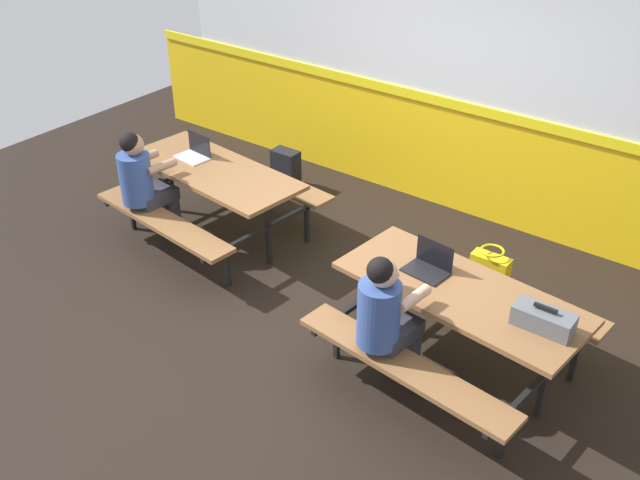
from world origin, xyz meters
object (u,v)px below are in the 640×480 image
Objects in this scene: student_further at (386,314)px; backpack_dark at (286,169)px; student_nearer at (144,180)px; laptop_silver at (194,153)px; tote_bag_bright at (489,273)px; toolbox_grey at (543,319)px; laptop_dark at (429,265)px; picnic_table_left at (215,184)px; picnic_table_right at (458,308)px.

backpack_dark is at bearing 140.97° from student_further.
laptop_silver is at bearing 81.89° from student_nearer.
tote_bag_bright is (2.97, 1.25, -0.51)m from student_nearer.
student_nearer is 3.02× the size of toolbox_grey.
backpack_dark is (-2.61, 1.52, -0.57)m from laptop_dark.
student_nearer is 2.74× the size of backpack_dark.
laptop_silver is 3.78m from toolbox_grey.
laptop_dark is at bearing 90.63° from student_further.
picnic_table_left is at bearing 51.89° from student_nearer.
tote_bag_bright is at bearing 22.81° from student_nearer.
student_nearer is 3.26m from tote_bag_bright.
tote_bag_bright is at bearing 87.40° from student_further.
tote_bag_bright is at bearing 15.95° from picnic_table_left.
laptop_silver is at bearing 172.28° from toolbox_grey.
picnic_table_left is 2.65m from student_further.
laptop_dark is 0.86× the size of toolbox_grey.
picnic_table_left is at bearing -164.05° from tote_bag_bright.
laptop_silver is (0.08, 0.59, 0.08)m from student_nearer.
backpack_dark is at bearing 151.37° from picnic_table_right.
laptop_dark reaches higher than backpack_dark.
laptop_silver is at bearing 171.98° from picnic_table_right.
backpack_dark is at bearing 169.64° from tote_bag_bright.
student_nearer reaches higher than toolbox_grey.
toolbox_grey is (3.43, -0.44, 0.24)m from picnic_table_left.
student_nearer reaches higher than picnic_table_left.
picnic_table_left is at bearing -12.80° from laptop_silver.
picnic_table_left is 2.51m from laptop_dark.
laptop_silver is at bearing 172.54° from laptop_dark.
toolbox_grey is (0.94, 0.46, 0.10)m from student_further.
tote_bag_bright is at bearing -10.36° from backpack_dark.
laptop_silver is at bearing -167.11° from tote_bag_bright.
laptop_dark is 0.78× the size of backpack_dark.
student_nearer is 0.60m from laptop_silver.
laptop_silver reaches higher than tote_bag_bright.
student_further is (-0.30, -0.53, 0.13)m from picnic_table_right.
picnic_table_right is at bearing -78.31° from tote_bag_bright.
laptop_silver is 1.00× the size of laptop_dark.
student_further reaches higher than laptop_silver.
student_nearer reaches higher than tote_bag_bright.
tote_bag_bright is (-0.86, 1.17, -0.62)m from toolbox_grey.
student_further reaches higher than picnic_table_right.
student_further is 0.60m from laptop_dark.
laptop_silver is 3.02m from tote_bag_bright.
laptop_dark is 3.07m from backpack_dark.
picnic_table_right is (2.79, -0.37, 0.00)m from picnic_table_left.
picnic_table_left is 1.00× the size of picnic_table_right.
student_nearer is at bearing -99.28° from backpack_dark.
laptop_silver reaches higher than picnic_table_right.
tote_bag_bright is (-0.23, 1.10, -0.38)m from picnic_table_right.
picnic_table_right is 1.19m from tote_bag_bright.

